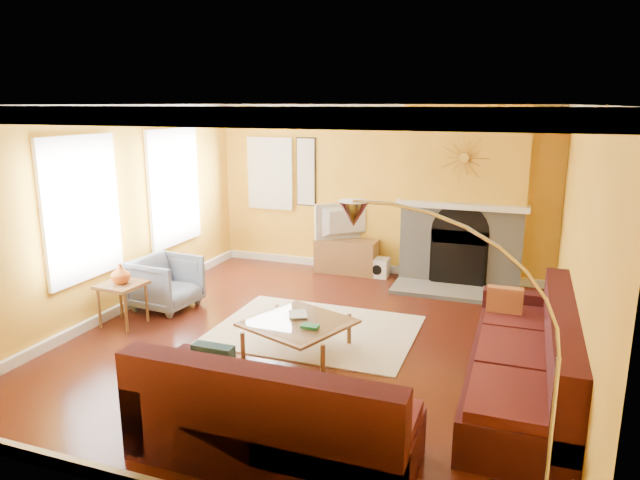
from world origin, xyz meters
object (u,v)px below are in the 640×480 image
at_px(coffee_table, 298,338).
at_px(arc_lamp, 456,377).
at_px(media_console, 347,256).
at_px(armchair, 166,283).
at_px(side_table, 123,304).
at_px(sectional_sofa, 386,348).

bearing_deg(coffee_table, arc_lamp, -47.49).
bearing_deg(media_console, arc_lamp, -66.03).
xyz_separation_m(armchair, arc_lamp, (4.15, -2.85, 0.71)).
distance_m(media_console, armchair, 3.04).
height_order(armchair, arc_lamp, arc_lamp).
relative_size(media_console, arc_lamp, 0.47).
relative_size(armchair, side_table, 1.41).
bearing_deg(sectional_sofa, media_console, 112.73).
bearing_deg(coffee_table, armchair, 161.12).
height_order(media_console, side_table, same).
distance_m(coffee_table, arc_lamp, 2.96).
distance_m(media_console, arc_lamp, 5.86).
bearing_deg(coffee_table, side_table, 178.85).
bearing_deg(arc_lamp, side_table, 153.53).
bearing_deg(arc_lamp, sectional_sofa, 116.73).
height_order(sectional_sofa, arc_lamp, arc_lamp).
xyz_separation_m(sectional_sofa, media_console, (-1.55, 3.70, -0.17)).
bearing_deg(arc_lamp, media_console, 113.97).
distance_m(sectional_sofa, coffee_table, 1.23).
distance_m(coffee_table, side_table, 2.38).
xyz_separation_m(sectional_sofa, coffee_table, (-1.10, 0.48, -0.25)).
xyz_separation_m(armchair, side_table, (-0.14, -0.72, -0.08)).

